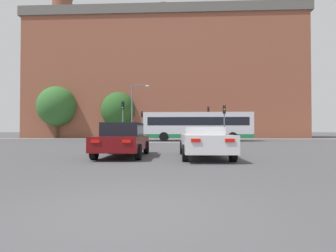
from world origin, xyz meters
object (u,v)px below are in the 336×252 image
Objects in this scene: car_saloon_left at (123,140)px; street_lamp_junction at (135,106)px; car_roadster_right at (204,141)px; traffic_light_near_left at (123,115)px; pedestrian_walking_east at (163,132)px; traffic_light_far_left at (142,120)px; traffic_light_far_right at (208,117)px; pedestrian_waiting at (112,132)px; traffic_light_near_right at (224,117)px; bus_crossing_lead at (197,126)px; pedestrian_walking_west at (137,132)px.

car_saloon_left is 19.44m from street_lamp_junction.
traffic_light_near_left is (-6.85, 14.88, 2.09)m from car_roadster_right.
car_saloon_left is at bearing -119.04° from pedestrian_walking_east.
traffic_light_near_left is at bearing -91.45° from traffic_light_far_left.
car_roadster_right is at bearing -5.02° from car_saloon_left.
traffic_light_far_right is 2.93× the size of pedestrian_waiting.
traffic_light_near_right is 18.69m from pedestrian_waiting.
street_lamp_junction is at bearing 85.57° from pedestrian_waiting.
traffic_light_near_right is (6.87, 14.26, 1.72)m from car_saloon_left.
car_roadster_right is 0.73× the size of street_lamp_junction.
pedestrian_waiting is (-11.06, 26.38, 0.21)m from car_roadster_right.
bus_crossing_lead is 7.16× the size of pedestrian_walking_east.
traffic_light_far_left is (-7.46, 7.71, 0.94)m from bus_crossing_lead.
bus_crossing_lead is 11.32m from pedestrian_walking_west.
car_saloon_left is 2.86× the size of pedestrian_waiting.
bus_crossing_lead is at bearing 121.92° from traffic_light_near_right.
pedestrian_walking_west is (3.82, -0.18, 0.09)m from pedestrian_waiting.
traffic_light_far_left is 1.80m from pedestrian_walking_west.
traffic_light_far_left is at bearing 95.61° from car_saloon_left.
bus_crossing_lead is 2.63× the size of traffic_light_far_right.
traffic_light_near_right is (0.35, -11.25, -0.58)m from traffic_light_far_right.
pedestrian_walking_west is (-0.90, 7.01, -3.12)m from street_lamp_junction.
traffic_light_far_left is (-9.86, 11.56, 0.18)m from traffic_light_near_right.
car_saloon_left is at bearing -115.74° from traffic_light_near_right.
bus_crossing_lead reaches higher than pedestrian_waiting.
bus_crossing_lead is 2.91× the size of traffic_light_near_left.
traffic_light_far_left reaches higher than traffic_light_near_right.
traffic_light_near_left reaches higher than pedestrian_walking_east.
traffic_light_far_right reaches higher than pedestrian_walking_east.
pedestrian_waiting is at bearing 175.95° from traffic_light_far_left.
traffic_light_near_left reaches higher than car_saloon_left.
traffic_light_near_left is 12.76m from pedestrian_walking_east.
traffic_light_near_right reaches higher than pedestrian_walking_west.
car_saloon_left is 0.91× the size of car_roadster_right.
car_roadster_right is 1.19× the size of traffic_light_near_left.
car_roadster_right is 27.30m from pedestrian_walking_east.
car_roadster_right is 1.07× the size of traffic_light_far_right.
traffic_light_far_right reaches higher than traffic_light_near_right.
car_roadster_right is at bearing 75.02° from pedestrian_waiting.
traffic_light_far_right is 0.69× the size of street_lamp_junction.
pedestrian_waiting is at bearing 110.06° from traffic_light_near_left.
traffic_light_far_right reaches higher than pedestrian_walking_west.
traffic_light_far_left is at bearing 91.93° from street_lamp_junction.
traffic_light_far_right is at bearing 74.67° from car_saloon_left.
traffic_light_near_left is 4.55m from street_lamp_junction.
traffic_light_near_left reaches higher than traffic_light_near_right.
street_lamp_junction reaches higher than pedestrian_walking_east.
traffic_light_near_left is at bearing 176.61° from pedestrian_walking_west.
car_roadster_right is 0.41× the size of bus_crossing_lead.
traffic_light_near_right reaches higher than car_roadster_right.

